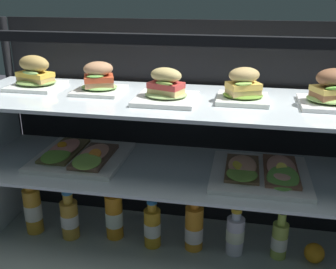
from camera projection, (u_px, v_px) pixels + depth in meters
The scene contains 22 objects.
ground_plane at pixel (168, 256), 1.60m from camera, with size 6.00×6.00×0.02m, color #323139.
case_base_deck at pixel (168, 251), 1.59m from camera, with size 1.52×0.50×0.03m, color #B3C0B6.
case_frame at pixel (175, 128), 1.56m from camera, with size 1.52×0.50×0.90m.
riser_lower_tier at pixel (168, 211), 1.53m from camera, with size 1.45×0.43×0.34m.
shelf_lower_glass at pixel (168, 170), 1.47m from camera, with size 1.47×0.45×0.01m, color silver.
riser_upper_tier at pixel (168, 136), 1.42m from camera, with size 1.45×0.43×0.26m.
shelf_upper_glass at pixel (168, 100), 1.37m from camera, with size 1.47×0.45×0.01m, color silver.
plated_roll_sandwich_center at pixel (35, 76), 1.50m from camera, with size 0.18×0.18×0.12m.
plated_roll_sandwich_far_right at pixel (99, 80), 1.43m from camera, with size 0.17×0.17×0.11m.
plated_roll_sandwich_near_right_corner at pixel (167, 90), 1.33m from camera, with size 0.20×0.20×0.11m.
plated_roll_sandwich_mid_left at pixel (243, 89), 1.32m from camera, with size 0.17×0.17×0.11m.
plated_roll_sandwich_near_left_corner at pixel (332, 92), 1.27m from camera, with size 0.19×0.19×0.12m.
open_sandwich_tray_right_of_center at pixel (80, 155), 1.53m from camera, with size 0.34×0.33×0.06m.
open_sandwich_tray_near_left_corner at pixel (262, 172), 1.39m from camera, with size 0.34×0.33×0.06m.
juice_bottle_front_left_end at pixel (33, 209), 1.66m from camera, with size 0.07×0.07×0.26m.
juice_bottle_near_post at pixel (70, 217), 1.64m from camera, with size 0.07×0.07×0.22m.
juice_bottle_front_right_end at pixel (114, 216), 1.63m from camera, with size 0.07×0.07×0.24m.
juice_bottle_back_right at pixel (152, 227), 1.58m from camera, with size 0.07×0.07×0.21m.
juice_bottle_back_center at pixel (194, 228), 1.56m from camera, with size 0.07×0.07×0.23m.
juice_bottle_back_left at pixel (235, 234), 1.54m from camera, with size 0.07×0.07×0.20m.
juice_bottle_front_fourth at pixel (280, 239), 1.51m from camera, with size 0.06×0.06×0.20m.
orange_fruit_beside_bottles at pixel (314, 253), 1.50m from camera, with size 0.08×0.08×0.08m, color orange.
Camera 1 is at (0.26, -1.30, 1.01)m, focal length 42.46 mm.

